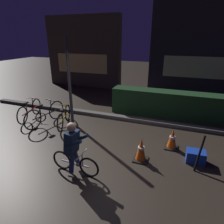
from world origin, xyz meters
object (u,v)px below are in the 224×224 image
(traffic_cone_far, at_px, (172,139))
(cyclist, at_px, (74,148))
(street_post, at_px, (69,83))
(blue_crate, at_px, (196,156))
(parked_bike_left_mid, at_px, (45,114))
(parked_bike_leftmost, at_px, (30,110))
(closed_umbrella, at_px, (200,153))
(parked_bike_center_left, at_px, (64,117))
(traffic_cone_near, at_px, (141,150))

(traffic_cone_far, relative_size, cyclist, 0.47)
(street_post, xyz_separation_m, blue_crate, (4.03, -0.90, -1.32))
(traffic_cone_far, bearing_deg, parked_bike_left_mid, 178.67)
(parked_bike_leftmost, relative_size, closed_umbrella, 1.86)
(blue_crate, distance_m, closed_umbrella, 0.36)
(parked_bike_leftmost, relative_size, cyclist, 1.27)
(parked_bike_leftmost, bearing_deg, parked_bike_left_mid, -113.46)
(traffic_cone_far, xyz_separation_m, blue_crate, (0.60, -0.46, -0.13))
(parked_bike_center_left, height_order, cyclist, cyclist)
(parked_bike_left_mid, distance_m, traffic_cone_near, 3.74)
(parked_bike_leftmost, relative_size, blue_crate, 3.58)
(street_post, relative_size, closed_umbrella, 3.45)
(parked_bike_left_mid, bearing_deg, parked_bike_center_left, -70.79)
(parked_bike_center_left, distance_m, cyclist, 2.61)
(parked_bike_leftmost, distance_m, traffic_cone_far, 5.15)
(parked_bike_center_left, distance_m, closed_umbrella, 4.34)
(traffic_cone_near, distance_m, closed_umbrella, 1.34)
(street_post, relative_size, cyclist, 2.35)
(traffic_cone_near, bearing_deg, blue_crate, 17.29)
(traffic_cone_near, bearing_deg, parked_bike_leftmost, 165.72)
(blue_crate, bearing_deg, street_post, 167.41)
(parked_bike_leftmost, bearing_deg, cyclist, -135.34)
(parked_bike_center_left, xyz_separation_m, traffic_cone_far, (3.61, -0.21, -0.04))
(parked_bike_center_left, xyz_separation_m, traffic_cone_near, (2.92, -1.06, -0.02))
(parked_bike_left_mid, distance_m, traffic_cone_far, 4.30)
(parked_bike_left_mid, bearing_deg, cyclist, -119.25)
(street_post, relative_size, parked_bike_center_left, 2.02)
(cyclist, bearing_deg, parked_bike_left_mid, 142.00)
(parked_bike_leftmost, distance_m, traffic_cone_near, 4.60)
(street_post, height_order, parked_bike_left_mid, street_post)
(parked_bike_center_left, bearing_deg, blue_crate, -116.58)
(traffic_cone_near, height_order, closed_umbrella, closed_umbrella)
(traffic_cone_near, bearing_deg, parked_bike_center_left, 159.97)
(traffic_cone_far, height_order, blue_crate, traffic_cone_far)
(parked_bike_center_left, bearing_deg, parked_bike_leftmost, 69.77)
(traffic_cone_near, xyz_separation_m, closed_umbrella, (1.32, 0.15, 0.11))
(parked_bike_leftmost, distance_m, parked_bike_center_left, 1.54)
(parked_bike_center_left, bearing_deg, traffic_cone_far, -110.86)
(parked_bike_left_mid, height_order, blue_crate, parked_bike_left_mid)
(street_post, distance_m, parked_bike_left_mid, 1.45)
(parked_bike_center_left, distance_m, traffic_cone_far, 3.61)
(street_post, xyz_separation_m, traffic_cone_far, (3.43, -0.44, -1.19))
(street_post, height_order, closed_umbrella, street_post)
(parked_bike_left_mid, height_order, parked_bike_center_left, parked_bike_left_mid)
(parked_bike_left_mid, xyz_separation_m, parked_bike_center_left, (0.69, 0.11, -0.05))
(street_post, height_order, blue_crate, street_post)
(parked_bike_leftmost, height_order, traffic_cone_near, parked_bike_leftmost)
(parked_bike_leftmost, bearing_deg, closed_umbrella, -111.35)
(blue_crate, bearing_deg, parked_bike_leftmost, 172.71)
(blue_crate, height_order, cyclist, cyclist)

